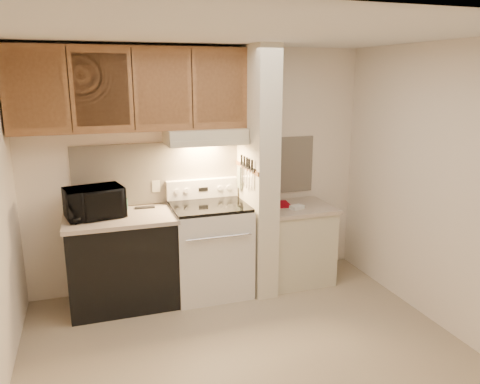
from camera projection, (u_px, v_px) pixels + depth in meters
name	position (u px, v px, depth m)	size (l,w,h in m)	color
floor	(247.00, 351.00, 3.86)	(3.60, 3.60, 0.00)	tan
ceiling	(248.00, 33.00, 3.26)	(3.60, 3.60, 0.00)	white
wall_back	(201.00, 169.00, 4.94)	(3.60, 0.02, 2.50)	white
wall_right	(440.00, 188.00, 4.11)	(0.02, 3.00, 2.50)	white
backsplash	(201.00, 170.00, 4.93)	(2.60, 0.02, 0.63)	beige
range_body	(210.00, 250.00, 4.82)	(0.76, 0.65, 0.92)	silver
oven_window	(218.00, 258.00, 4.51)	(0.50, 0.01, 0.30)	black
oven_handle	(219.00, 237.00, 4.43)	(0.02, 0.02, 0.65)	silver
cooktop	(209.00, 206.00, 4.70)	(0.74, 0.64, 0.03)	black
range_backguard	(202.00, 188.00, 4.94)	(0.76, 0.08, 0.20)	silver
range_display	(203.00, 189.00, 4.90)	(0.10, 0.01, 0.04)	black
range_knob_left_outer	(177.00, 191.00, 4.81)	(0.05, 0.05, 0.02)	silver
range_knob_left_inner	(186.00, 191.00, 4.84)	(0.05, 0.05, 0.02)	silver
range_knob_right_inner	(220.00, 188.00, 4.95)	(0.05, 0.05, 0.02)	silver
range_knob_right_outer	(229.00, 187.00, 4.98)	(0.05, 0.05, 0.02)	silver
dishwasher_front	(123.00, 263.00, 4.56)	(1.00, 0.63, 0.87)	black
left_countertop	(120.00, 218.00, 4.45)	(1.04, 0.67, 0.04)	#BBA896
spoon_rest	(145.00, 207.00, 4.71)	(0.20, 0.06, 0.01)	black
teal_jar	(123.00, 204.00, 4.65)	(0.10, 0.10, 0.11)	#285A52
outlet	(156.00, 186.00, 4.81)	(0.08, 0.01, 0.12)	beige
microwave	(94.00, 202.00, 4.38)	(0.52, 0.35, 0.29)	black
partition_pillar	(257.00, 172.00, 4.78)	(0.22, 0.70, 2.50)	beige
pillar_trim	(247.00, 168.00, 4.73)	(0.01, 0.70, 0.04)	brown
knife_strip	(248.00, 167.00, 4.67)	(0.02, 0.42, 0.04)	black
knife_blade_a	(252.00, 180.00, 4.55)	(0.01, 0.04, 0.16)	silver
knife_handle_a	(252.00, 165.00, 4.51)	(0.02, 0.02, 0.10)	black
knife_blade_b	(249.00, 179.00, 4.63)	(0.01, 0.04, 0.18)	silver
knife_handle_b	(249.00, 163.00, 4.59)	(0.02, 0.02, 0.10)	black
knife_blade_c	(246.00, 179.00, 4.70)	(0.01, 0.04, 0.20)	silver
knife_handle_c	(247.00, 162.00, 4.65)	(0.02, 0.02, 0.10)	black
knife_blade_d	(244.00, 175.00, 4.76)	(0.01, 0.04, 0.16)	silver
knife_handle_d	(244.00, 161.00, 4.72)	(0.02, 0.02, 0.10)	black
knife_blade_e	(242.00, 175.00, 4.84)	(0.01, 0.04, 0.18)	silver
knife_handle_e	(242.00, 160.00, 4.80)	(0.02, 0.02, 0.10)	black
oven_mitt	(240.00, 177.00, 4.91)	(0.03, 0.10, 0.23)	gray
right_cab_base	(296.00, 245.00, 5.12)	(0.70, 0.60, 0.81)	beige
right_countertop	(297.00, 208.00, 5.02)	(0.74, 0.64, 0.04)	#BBA896
red_folder	(280.00, 204.00, 5.06)	(0.21, 0.29, 0.01)	#960411
white_box	(297.00, 207.00, 4.90)	(0.14, 0.09, 0.04)	white
range_hood	(205.00, 136.00, 4.65)	(0.78, 0.44, 0.15)	beige
hood_lip	(210.00, 143.00, 4.47)	(0.78, 0.04, 0.06)	beige
upper_cabinets	(131.00, 89.00, 4.37)	(2.18, 0.33, 0.77)	brown
cab_door_a	(35.00, 91.00, 3.97)	(0.46, 0.01, 0.63)	brown
cab_gap_a	(69.00, 90.00, 4.05)	(0.01, 0.01, 0.73)	black
cab_door_b	(102.00, 90.00, 4.14)	(0.46, 0.01, 0.63)	brown
cab_gap_b	(133.00, 90.00, 4.22)	(0.01, 0.01, 0.73)	black
cab_door_c	(163.00, 89.00, 4.30)	(0.46, 0.01, 0.63)	brown
cab_gap_c	(192.00, 89.00, 4.39)	(0.01, 0.01, 0.73)	black
cab_door_d	(220.00, 89.00, 4.47)	(0.46, 0.01, 0.63)	brown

